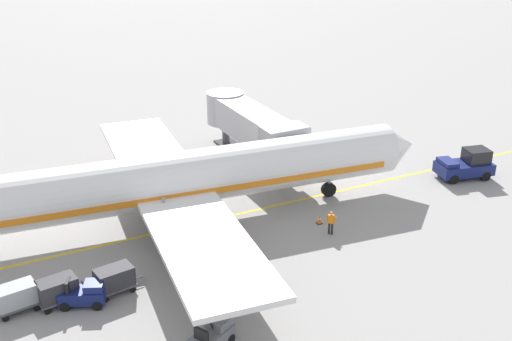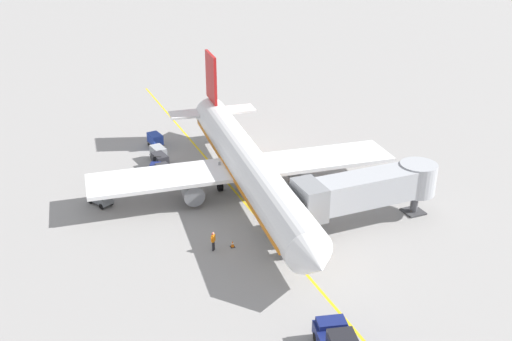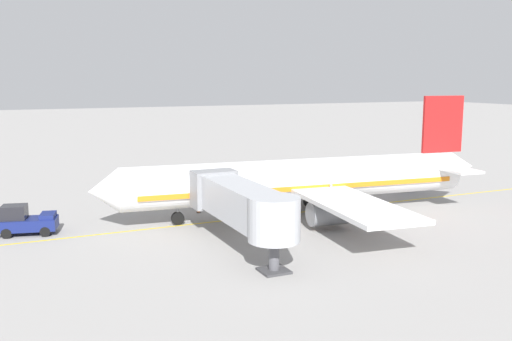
{
  "view_description": "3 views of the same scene",
  "coord_description": "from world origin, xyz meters",
  "px_view_note": "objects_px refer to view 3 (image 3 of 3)",
  "views": [
    {
      "loc": [
        35.91,
        -13.52,
        20.19
      ],
      "look_at": [
        0.76,
        4.43,
        3.49
      ],
      "focal_mm": 43.41,
      "sensor_mm": 36.0,
      "label": 1
    },
    {
      "loc": [
        18.38,
        47.41,
        26.36
      ],
      "look_at": [
        -0.75,
        1.86,
        3.69
      ],
      "focal_mm": 41.51,
      "sensor_mm": 36.0,
      "label": 2
    },
    {
      "loc": [
        -44.86,
        24.13,
        12.27
      ],
      "look_at": [
        1.06,
        3.21,
        4.05
      ],
      "focal_mm": 39.67,
      "sensor_mm": 36.0,
      "label": 3
    }
  ],
  "objects_px": {
    "baggage_tug_trailing": "(339,187)",
    "baggage_cart_second_in_train": "(352,185)",
    "jet_bridge": "(242,203)",
    "baggage_tug_lead": "(272,180)",
    "safety_cone_nose_left": "(199,209)",
    "baggage_cart_front": "(326,186)",
    "ground_crew_wing_walker": "(194,199)",
    "ground_crew_loader": "(286,193)",
    "baggage_cart_third_in_train": "(370,184)",
    "baggage_cart_tail_end": "(404,182)",
    "parked_airliner": "(303,180)",
    "pushback_tractor": "(26,221)"
  },
  "relations": [
    {
      "from": "baggage_tug_lead",
      "to": "baggage_cart_tail_end",
      "type": "bearing_deg",
      "value": -124.22
    },
    {
      "from": "jet_bridge",
      "to": "baggage_cart_third_in_train",
      "type": "bearing_deg",
      "value": -57.22
    },
    {
      "from": "pushback_tractor",
      "to": "baggage_cart_third_in_train",
      "type": "distance_m",
      "value": 35.09
    },
    {
      "from": "pushback_tractor",
      "to": "baggage_cart_tail_end",
      "type": "distance_m",
      "value": 39.06
    },
    {
      "from": "safety_cone_nose_left",
      "to": "baggage_cart_third_in_train",
      "type": "bearing_deg",
      "value": -86.69
    },
    {
      "from": "safety_cone_nose_left",
      "to": "baggage_tug_trailing",
      "type": "bearing_deg",
      "value": -82.39
    },
    {
      "from": "baggage_tug_lead",
      "to": "baggage_tug_trailing",
      "type": "relative_size",
      "value": 1.0
    },
    {
      "from": "pushback_tractor",
      "to": "baggage_cart_front",
      "type": "relative_size",
      "value": 1.61
    },
    {
      "from": "parked_airliner",
      "to": "baggage_tug_trailing",
      "type": "xyz_separation_m",
      "value": [
        6.93,
        -8.35,
        -2.47
      ]
    },
    {
      "from": "baggage_cart_second_in_train",
      "to": "parked_airliner",
      "type": "bearing_deg",
      "value": 122.85
    },
    {
      "from": "parked_airliner",
      "to": "safety_cone_nose_left",
      "type": "height_order",
      "value": "parked_airliner"
    },
    {
      "from": "baggage_tug_trailing",
      "to": "safety_cone_nose_left",
      "type": "height_order",
      "value": "baggage_tug_trailing"
    },
    {
      "from": "baggage_cart_third_in_train",
      "to": "baggage_tug_lead",
      "type": "bearing_deg",
      "value": 46.88
    },
    {
      "from": "baggage_cart_tail_end",
      "to": "jet_bridge",
      "type": "bearing_deg",
      "value": 117.24
    },
    {
      "from": "baggage_tug_lead",
      "to": "baggage_cart_third_in_train",
      "type": "distance_m",
      "value": 11.2
    },
    {
      "from": "jet_bridge",
      "to": "baggage_tug_trailing",
      "type": "distance_m",
      "value": 23.0
    },
    {
      "from": "baggage_tug_trailing",
      "to": "baggage_cart_second_in_train",
      "type": "bearing_deg",
      "value": -119.84
    },
    {
      "from": "jet_bridge",
      "to": "baggage_tug_trailing",
      "type": "xyz_separation_m",
      "value": [
        14.57,
        -17.59,
        -2.74
      ]
    },
    {
      "from": "baggage_cart_front",
      "to": "ground_crew_wing_walker",
      "type": "distance_m",
      "value": 14.74
    },
    {
      "from": "baggage_tug_trailing",
      "to": "safety_cone_nose_left",
      "type": "xyz_separation_m",
      "value": [
        -2.23,
        16.72,
        -0.42
      ]
    },
    {
      "from": "jet_bridge",
      "to": "baggage_cart_front",
      "type": "height_order",
      "value": "jet_bridge"
    },
    {
      "from": "pushback_tractor",
      "to": "safety_cone_nose_left",
      "type": "xyz_separation_m",
      "value": [
        1.44,
        -14.91,
        -0.81
      ]
    },
    {
      "from": "parked_airliner",
      "to": "baggage_tug_lead",
      "type": "distance_m",
      "value": 14.18
    },
    {
      "from": "baggage_tug_lead",
      "to": "baggage_cart_second_in_train",
      "type": "bearing_deg",
      "value": -140.26
    },
    {
      "from": "baggage_tug_lead",
      "to": "ground_crew_wing_walker",
      "type": "height_order",
      "value": "ground_crew_wing_walker"
    },
    {
      "from": "baggage_tug_trailing",
      "to": "baggage_cart_front",
      "type": "xyz_separation_m",
      "value": [
        -0.41,
        1.83,
        0.24
      ]
    },
    {
      "from": "baggage_cart_third_in_train",
      "to": "baggage_cart_tail_end",
      "type": "height_order",
      "value": "same"
    },
    {
      "from": "baggage_cart_front",
      "to": "safety_cone_nose_left",
      "type": "bearing_deg",
      "value": 97.0
    },
    {
      "from": "baggage_cart_front",
      "to": "ground_crew_wing_walker",
      "type": "bearing_deg",
      "value": 90.79
    },
    {
      "from": "baggage_cart_front",
      "to": "baggage_cart_third_in_train",
      "type": "height_order",
      "value": "same"
    },
    {
      "from": "ground_crew_loader",
      "to": "safety_cone_nose_left",
      "type": "xyz_separation_m",
      "value": [
        -0.57,
        9.47,
        -0.66
      ]
    },
    {
      "from": "ground_crew_wing_walker",
      "to": "baggage_cart_tail_end",
      "type": "bearing_deg",
      "value": -92.64
    },
    {
      "from": "jet_bridge",
      "to": "ground_crew_wing_walker",
      "type": "bearing_deg",
      "value": -4.18
    },
    {
      "from": "baggage_cart_front",
      "to": "jet_bridge",
      "type": "bearing_deg",
      "value": 131.95
    },
    {
      "from": "baggage_tug_lead",
      "to": "baggage_cart_front",
      "type": "relative_size",
      "value": 0.93
    },
    {
      "from": "baggage_cart_second_in_train",
      "to": "ground_crew_wing_walker",
      "type": "height_order",
      "value": "ground_crew_wing_walker"
    },
    {
      "from": "parked_airliner",
      "to": "baggage_tug_trailing",
      "type": "distance_m",
      "value": 11.13
    },
    {
      "from": "baggage_cart_front",
      "to": "ground_crew_loader",
      "type": "bearing_deg",
      "value": 103.1
    },
    {
      "from": "baggage_cart_second_in_train",
      "to": "ground_crew_wing_walker",
      "type": "distance_m",
      "value": 17.83
    },
    {
      "from": "baggage_tug_trailing",
      "to": "ground_crew_loader",
      "type": "xyz_separation_m",
      "value": [
        -1.67,
        7.25,
        0.24
      ]
    },
    {
      "from": "pushback_tractor",
      "to": "baggage_tug_trailing",
      "type": "distance_m",
      "value": 31.84
    },
    {
      "from": "baggage_tug_trailing",
      "to": "baggage_cart_third_in_train",
      "type": "height_order",
      "value": "baggage_tug_trailing"
    },
    {
      "from": "baggage_tug_lead",
      "to": "jet_bridge",
      "type": "bearing_deg",
      "value": 148.86
    },
    {
      "from": "baggage_cart_second_in_train",
      "to": "ground_crew_loader",
      "type": "distance_m",
      "value": 8.56
    },
    {
      "from": "jet_bridge",
      "to": "ground_crew_loader",
      "type": "distance_m",
      "value": 16.72
    },
    {
      "from": "baggage_tug_trailing",
      "to": "ground_crew_loader",
      "type": "relative_size",
      "value": 1.64
    },
    {
      "from": "baggage_tug_trailing",
      "to": "baggage_cart_third_in_train",
      "type": "xyz_separation_m",
      "value": [
        -1.07,
        -3.36,
        0.24
      ]
    },
    {
      "from": "parked_airliner",
      "to": "baggage_cart_front",
      "type": "distance_m",
      "value": 9.49
    },
    {
      "from": "baggage_tug_trailing",
      "to": "baggage_cart_second_in_train",
      "type": "xyz_separation_m",
      "value": [
        -0.72,
        -1.26,
        0.24
      ]
    },
    {
      "from": "jet_bridge",
      "to": "safety_cone_nose_left",
      "type": "relative_size",
      "value": 23.13
    }
  ]
}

